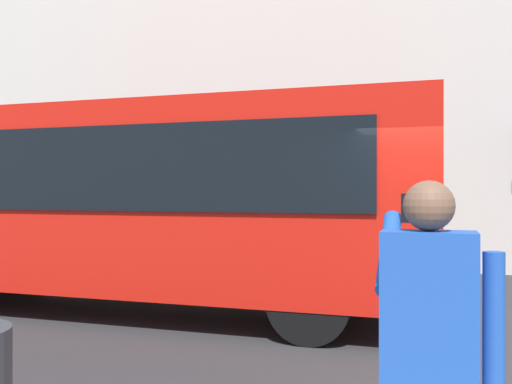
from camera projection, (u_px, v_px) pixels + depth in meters
ground_plane at (473, 350)px, 6.42m from camera, size 60.00×60.00×0.00m
building_facade_far at (457, 7)px, 12.87m from camera, size 28.00×1.55×12.00m
red_bus at (130, 199)px, 8.63m from camera, size 9.05×2.54×3.08m
pedestrian_photographer at (430, 344)px, 2.45m from camera, size 0.53×0.52×1.70m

